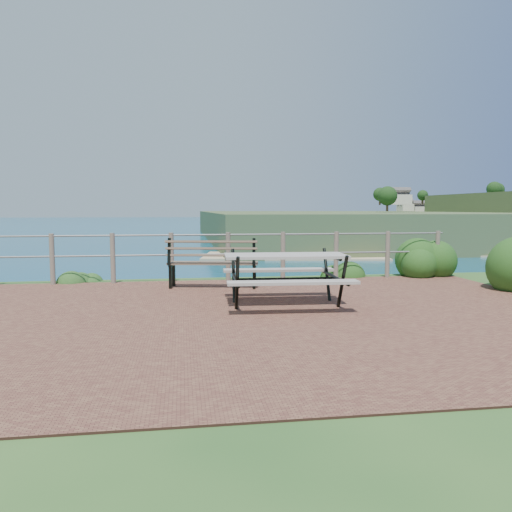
{
  "coord_description": "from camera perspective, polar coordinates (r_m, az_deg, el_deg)",
  "views": [
    {
      "loc": [
        -0.93,
        -6.82,
        1.5
      ],
      "look_at": [
        0.23,
        1.0,
        0.75
      ],
      "focal_mm": 35.0,
      "sensor_mm": 36.0,
      "label": 1
    }
  ],
  "objects": [
    {
      "name": "park_bench",
      "position": [
        9.38,
        -4.94,
        0.05
      ],
      "size": [
        1.73,
        0.72,
        0.95
      ],
      "rotation": [
        0.0,
        0.0,
        -0.18
      ],
      "color": "brown",
      "rests_on": "ground"
    },
    {
      "name": "safety_railing",
      "position": [
        10.25,
        -3.21,
        0.23
      ],
      "size": [
        9.4,
        0.1,
        1.0
      ],
      "color": "#6B5B4C",
      "rests_on": "ground"
    },
    {
      "name": "ground",
      "position": [
        7.04,
        -0.68,
        -6.88
      ],
      "size": [
        10.0,
        7.0,
        0.12
      ],
      "primitive_type": "cube",
      "color": "brown",
      "rests_on": "ground"
    },
    {
      "name": "picnic_table",
      "position": [
        7.7,
        3.35,
        -2.05
      ],
      "size": [
        1.89,
        1.61,
        0.78
      ],
      "rotation": [
        0.0,
        0.0,
        -0.05
      ],
      "color": "#9F988F",
      "rests_on": "ground"
    },
    {
      "name": "ocean",
      "position": [
        206.83,
        -8.2,
        4.96
      ],
      "size": [
        1200.0,
        1200.0,
        0.0
      ],
      "primitive_type": "plane",
      "color": "#157381",
      "rests_on": "ground"
    },
    {
      "name": "shrub_right_edge",
      "position": [
        11.62,
        19.54,
        -2.31
      ],
      "size": [
        1.06,
        1.06,
        1.51
      ],
      "primitive_type": "ellipsoid",
      "color": "#254916",
      "rests_on": "ground"
    },
    {
      "name": "shrub_lip_west",
      "position": [
        10.95,
        -18.97,
        -2.75
      ],
      "size": [
        0.73,
        0.73,
        0.45
      ],
      "primitive_type": "ellipsoid",
      "color": "#25491B",
      "rests_on": "ground"
    },
    {
      "name": "shrub_lip_east",
      "position": [
        11.27,
        10.07,
        -2.31
      ],
      "size": [
        0.75,
        0.75,
        0.49
      ],
      "primitive_type": "ellipsoid",
      "color": "#254916",
      "rests_on": "ground"
    }
  ]
}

